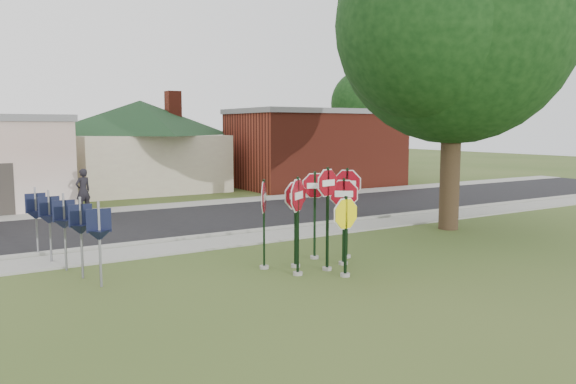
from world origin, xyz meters
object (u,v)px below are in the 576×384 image
stop_sign_yellow (346,227)px  stop_sign_left (298,211)px  pedestrian (83,190)px  oak_tree (455,24)px  stop_sign_center (328,205)px

stop_sign_yellow → stop_sign_left: bearing=141.6°
pedestrian → stop_sign_left: bearing=80.2°
stop_sign_left → pedestrian: 13.44m
pedestrian → oak_tree: bearing=114.3°
stop_sign_yellow → oak_tree: oak_tree is taller
stop_sign_center → pedestrian: 13.62m
stop_sign_center → pedestrian: (-3.27, 13.20, -0.71)m
stop_sign_center → oak_tree: 9.40m
oak_tree → pedestrian: (-10.45, 10.71, -6.24)m
stop_sign_center → stop_sign_left: size_ratio=1.07×
stop_sign_yellow → pedestrian: 14.33m
stop_sign_left → pedestrian: (-2.37, 13.21, -0.62)m
stop_sign_yellow → stop_sign_left: 1.23m
stop_sign_left → stop_sign_center: bearing=0.5°
oak_tree → stop_sign_center: bearing=-160.8°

